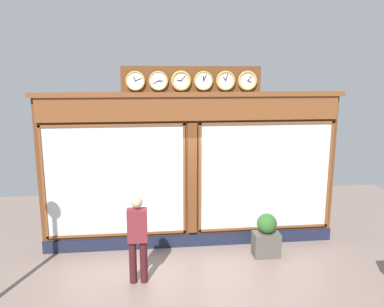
% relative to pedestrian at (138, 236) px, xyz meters
% --- Properties ---
extents(shop_facade, '(6.67, 0.42, 4.00)m').
position_rel_pedestrian_xyz_m(shop_facade, '(-1.17, -1.55, 0.84)').
color(shop_facade, '#5B3319').
rests_on(shop_facade, ground_plane).
extents(pedestrian, '(0.36, 0.22, 1.69)m').
position_rel_pedestrian_xyz_m(pedestrian, '(0.00, 0.00, 0.00)').
color(pedestrian, '#3A1316').
rests_on(pedestrian, ground_plane).
extents(planter_box, '(0.56, 0.36, 0.52)m').
position_rel_pedestrian_xyz_m(planter_box, '(-2.69, -0.77, -0.67)').
color(planter_box, '#4C4742').
rests_on(planter_box, ground_plane).
extents(planter_shrub, '(0.42, 0.42, 0.42)m').
position_rel_pedestrian_xyz_m(planter_shrub, '(-2.69, -0.77, -0.20)').
color(planter_shrub, '#285623').
rests_on(planter_shrub, planter_box).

